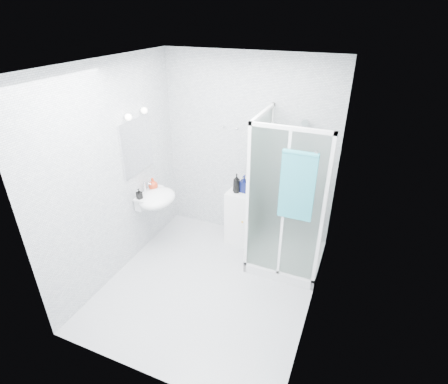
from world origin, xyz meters
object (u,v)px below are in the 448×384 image
at_px(shower_enclosure, 281,235).
at_px(hand_towel, 297,185).
at_px(shampoo_bottle_b, 244,184).
at_px(soap_dispenser_orange, 153,184).
at_px(soap_dispenser_black, 139,194).
at_px(shampoo_bottle_a, 237,183).
at_px(wall_basin, 155,198).
at_px(storage_cabinet, 240,217).

bearing_deg(shower_enclosure, hand_towel, -62.22).
height_order(shampoo_bottle_b, soap_dispenser_orange, shampoo_bottle_b).
height_order(hand_towel, soap_dispenser_black, hand_towel).
bearing_deg(soap_dispenser_orange, shampoo_bottle_b, 25.10).
bearing_deg(soap_dispenser_black, shampoo_bottle_b, 35.66).
bearing_deg(soap_dispenser_orange, shampoo_bottle_a, 24.25).
distance_m(shower_enclosure, hand_towel, 1.06).
distance_m(wall_basin, storage_cabinet, 1.21).
relative_size(storage_cabinet, shampoo_bottle_a, 2.95).
bearing_deg(shampoo_bottle_a, hand_towel, -35.04).
bearing_deg(shampoo_bottle_a, shampoo_bottle_b, 34.09).
bearing_deg(soap_dispenser_black, storage_cabinet, 35.66).
xyz_separation_m(storage_cabinet, shampoo_bottle_a, (-0.04, -0.03, 0.54)).
distance_m(wall_basin, hand_towel, 1.96).
xyz_separation_m(shampoo_bottle_a, soap_dispenser_orange, (-1.03, -0.46, 0.01)).
relative_size(soap_dispenser_orange, soap_dispenser_black, 1.19).
bearing_deg(storage_cabinet, soap_dispenser_black, -139.26).
distance_m(hand_towel, soap_dispenser_black, 2.03).
bearing_deg(shower_enclosure, shampoo_bottle_b, 153.77).
xyz_separation_m(shower_enclosure, storage_cabinet, (-0.67, 0.28, -0.05)).
height_order(wall_basin, shampoo_bottle_b, shampoo_bottle_b).
height_order(storage_cabinet, shampoo_bottle_b, shampoo_bottle_b).
bearing_deg(soap_dispenser_orange, soap_dispenser_black, -93.84).
xyz_separation_m(wall_basin, storage_cabinet, (0.98, 0.59, -0.40)).
bearing_deg(shampoo_bottle_b, shampoo_bottle_a, -145.91).
relative_size(shampoo_bottle_a, soap_dispenser_black, 1.94).
distance_m(wall_basin, soap_dispenser_black, 0.26).
distance_m(shower_enclosure, storage_cabinet, 0.73).
xyz_separation_m(wall_basin, shampoo_bottle_a, (0.94, 0.57, 0.14)).
relative_size(shampoo_bottle_a, soap_dispenser_orange, 1.63).
xyz_separation_m(wall_basin, soap_dispenser_orange, (-0.09, 0.10, 0.15)).
bearing_deg(shampoo_bottle_b, soap_dispenser_orange, -154.90).
height_order(shampoo_bottle_a, soap_dispenser_orange, shampoo_bottle_a).
relative_size(storage_cabinet, shampoo_bottle_b, 3.32).
xyz_separation_m(hand_towel, shampoo_bottle_b, (-0.84, 0.71, -0.48)).
relative_size(storage_cabinet, hand_towel, 1.02).
height_order(shower_enclosure, hand_towel, shower_enclosure).
bearing_deg(soap_dispenser_orange, storage_cabinet, 24.62).
bearing_deg(shampoo_bottle_a, storage_cabinet, 32.51).
relative_size(shower_enclosure, shampoo_bottle_a, 7.35).
bearing_deg(shower_enclosure, shampoo_bottle_a, 160.82).
bearing_deg(shampoo_bottle_a, wall_basin, -148.97).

